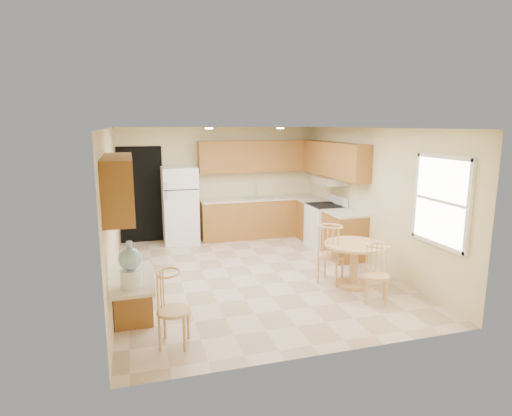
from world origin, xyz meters
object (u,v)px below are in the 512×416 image
object	(u,v)px
chair_table_a	(334,250)
chair_desk	(174,304)
refrigerator	(180,205)
chair_table_b	(380,270)
stove	(325,226)
dining_table	(354,258)
water_crock	(131,267)

from	to	relation	value
chair_table_a	chair_desk	bearing A→B (deg)	-107.59
refrigerator	chair_table_b	size ratio (longest dim) A/B	1.97
stove	dining_table	xyz separation A→B (m)	(-0.52, -2.15, -0.01)
refrigerator	chair_table_b	xyz separation A→B (m)	(2.35, -4.10, -0.32)
stove	chair_desk	distance (m)	4.80
water_crock	refrigerator	bearing A→B (deg)	76.70
dining_table	chair_desk	distance (m)	3.17
chair_desk	stove	bearing A→B (deg)	150.02
chair_table_a	stove	bearing A→B (deg)	113.87
chair_table_b	water_crock	xyz separation A→B (m)	(-3.40, -0.34, 0.49)
chair_table_a	chair_desk	xyz separation A→B (m)	(-2.66, -1.32, -0.04)
refrigerator	water_crock	xyz separation A→B (m)	(-1.05, -4.44, 0.18)
refrigerator	water_crock	distance (m)	4.57
refrigerator	dining_table	bearing A→B (deg)	-55.11
refrigerator	dining_table	xyz separation A→B (m)	(2.35, -3.37, -0.37)
dining_table	water_crock	xyz separation A→B (m)	(-3.40, -1.07, 0.55)
water_crock	dining_table	bearing A→B (deg)	17.51
stove	water_crock	size ratio (longest dim) A/B	2.06
chair_table_a	water_crock	size ratio (longest dim) A/B	1.82
chair_desk	refrigerator	bearing A→B (deg)	-171.17
chair_desk	chair_table_b	bearing A→B (deg)	114.74
stove	chair_table_a	xyz separation A→B (m)	(-0.81, -1.99, 0.12)
chair_table_a	chair_table_b	size ratio (longest dim) A/B	1.14
refrigerator	chair_desk	xyz separation A→B (m)	(-0.60, -4.54, -0.29)
dining_table	refrigerator	bearing A→B (deg)	124.89
stove	chair_table_a	bearing A→B (deg)	-112.13
refrigerator	stove	bearing A→B (deg)	-22.99
chair_table_a	chair_table_b	distance (m)	0.94
refrigerator	dining_table	world-z (taller)	refrigerator
stove	chair_table_b	size ratio (longest dim) A/B	1.29
stove	refrigerator	bearing A→B (deg)	157.01
water_crock	chair_table_a	bearing A→B (deg)	21.56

